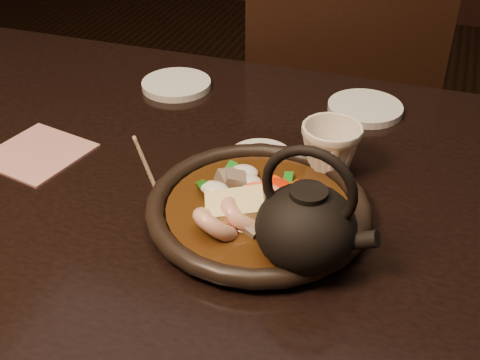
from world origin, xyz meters
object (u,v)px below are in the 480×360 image
(plate, at_px, (258,209))
(teapot, at_px, (307,224))
(chair, at_px, (330,123))
(table, at_px, (167,229))
(tea_cup, at_px, (331,149))

(plate, xyz_separation_m, teapot, (0.08, -0.06, 0.04))
(chair, bearing_deg, table, 63.34)
(table, height_order, plate, plate)
(table, bearing_deg, chair, 80.82)
(table, relative_size, plate, 5.47)
(chair, height_order, tea_cup, chair)
(table, distance_m, teapot, 0.28)
(table, bearing_deg, teapot, -21.41)
(plate, relative_size, teapot, 1.85)
(table, xyz_separation_m, plate, (0.15, -0.02, 0.09))
(chair, relative_size, tea_cup, 10.81)
(chair, bearing_deg, plate, 75.41)
(tea_cup, distance_m, teapot, 0.20)
(chair, relative_size, plate, 3.19)
(table, xyz_separation_m, teapot, (0.23, -0.09, 0.14))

